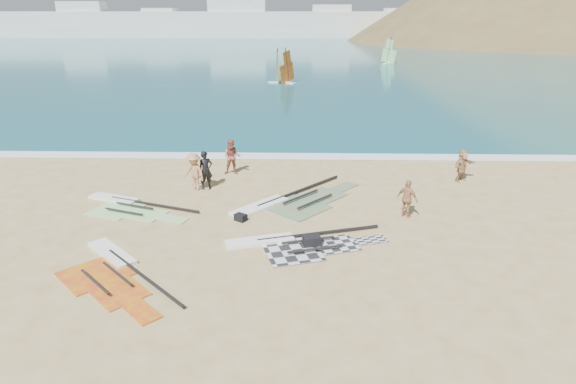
{
  "coord_description": "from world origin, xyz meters",
  "views": [
    {
      "loc": [
        0.3,
        -13.5,
        7.53
      ],
      "look_at": [
        -0.14,
        4.0,
        1.0
      ],
      "focal_mm": 30.0,
      "sensor_mm": 36.0,
      "label": 1
    }
  ],
  "objects_px": {
    "person_wetsuit": "(206,170)",
    "rig_grey": "(295,243)",
    "rig_red": "(113,270)",
    "beachgoer_back": "(407,199)",
    "gear_bag_far": "(241,217)",
    "beachgoer_right": "(462,165)",
    "beachgoer_mid": "(194,172)",
    "rig_green": "(127,206)",
    "gear_bag_near": "(312,241)",
    "beachgoer_left": "(232,157)",
    "rig_orange": "(291,201)"
  },
  "relations": [
    {
      "from": "beachgoer_right",
      "to": "beachgoer_left",
      "type": "bearing_deg",
      "value": 137.64
    },
    {
      "from": "person_wetsuit",
      "to": "rig_grey",
      "type": "bearing_deg",
      "value": -79.86
    },
    {
      "from": "rig_green",
      "to": "beachgoer_back",
      "type": "height_order",
      "value": "beachgoer_back"
    },
    {
      "from": "rig_grey",
      "to": "rig_orange",
      "type": "distance_m",
      "value": 3.95
    },
    {
      "from": "rig_grey",
      "to": "beachgoer_right",
      "type": "height_order",
      "value": "beachgoer_right"
    },
    {
      "from": "rig_red",
      "to": "beachgoer_back",
      "type": "xyz_separation_m",
      "value": [
        9.95,
        4.55,
        0.71
      ]
    },
    {
      "from": "gear_bag_near",
      "to": "beachgoer_left",
      "type": "height_order",
      "value": "beachgoer_left"
    },
    {
      "from": "rig_green",
      "to": "beachgoer_mid",
      "type": "bearing_deg",
      "value": 61.09
    },
    {
      "from": "rig_green",
      "to": "rig_grey",
      "type": "bearing_deg",
      "value": -5.04
    },
    {
      "from": "rig_grey",
      "to": "beachgoer_mid",
      "type": "distance_m",
      "value": 7.09
    },
    {
      "from": "person_wetsuit",
      "to": "beachgoer_mid",
      "type": "height_order",
      "value": "person_wetsuit"
    },
    {
      "from": "rig_grey",
      "to": "rig_green",
      "type": "xyz_separation_m",
      "value": [
        -6.97,
        3.27,
        -0.0
      ]
    },
    {
      "from": "gear_bag_near",
      "to": "rig_green",
      "type": "bearing_deg",
      "value": 156.11
    },
    {
      "from": "beachgoer_left",
      "to": "beachgoer_mid",
      "type": "bearing_deg",
      "value": -123.06
    },
    {
      "from": "beachgoer_left",
      "to": "beachgoer_right",
      "type": "height_order",
      "value": "beachgoer_left"
    },
    {
      "from": "beachgoer_mid",
      "to": "beachgoer_right",
      "type": "bearing_deg",
      "value": 42.11
    },
    {
      "from": "rig_orange",
      "to": "rig_red",
      "type": "height_order",
      "value": "rig_orange"
    },
    {
      "from": "rig_green",
      "to": "beachgoer_back",
      "type": "relative_size",
      "value": 3.39
    },
    {
      "from": "beachgoer_left",
      "to": "beachgoer_back",
      "type": "bearing_deg",
      "value": -37.71
    },
    {
      "from": "rig_grey",
      "to": "rig_green",
      "type": "distance_m",
      "value": 7.7
    },
    {
      "from": "rig_green",
      "to": "gear_bag_near",
      "type": "xyz_separation_m",
      "value": [
        7.56,
        -3.35,
        0.14
      ]
    },
    {
      "from": "rig_orange",
      "to": "beachgoer_back",
      "type": "relative_size",
      "value": 3.68
    },
    {
      "from": "beachgoer_back",
      "to": "beachgoer_mid",
      "type": "bearing_deg",
      "value": 26.15
    },
    {
      "from": "rig_grey",
      "to": "rig_red",
      "type": "xyz_separation_m",
      "value": [
        -5.61,
        -2.0,
        -0.0
      ]
    },
    {
      "from": "beachgoer_left",
      "to": "beachgoer_mid",
      "type": "height_order",
      "value": "beachgoer_left"
    },
    {
      "from": "person_wetsuit",
      "to": "beachgoer_left",
      "type": "bearing_deg",
      "value": 41.25
    },
    {
      "from": "rig_grey",
      "to": "beachgoer_back",
      "type": "height_order",
      "value": "beachgoer_back"
    },
    {
      "from": "rig_green",
      "to": "gear_bag_near",
      "type": "relative_size",
      "value": 8.81
    },
    {
      "from": "gear_bag_far",
      "to": "beachgoer_right",
      "type": "distance_m",
      "value": 11.14
    },
    {
      "from": "beachgoer_right",
      "to": "beachgoer_mid",
      "type": "bearing_deg",
      "value": 149.11
    },
    {
      "from": "rig_grey",
      "to": "rig_red",
      "type": "distance_m",
      "value": 5.95
    },
    {
      "from": "rig_grey",
      "to": "person_wetsuit",
      "type": "bearing_deg",
      "value": 109.1
    },
    {
      "from": "rig_green",
      "to": "beachgoer_right",
      "type": "bearing_deg",
      "value": 34.09
    },
    {
      "from": "rig_grey",
      "to": "person_wetsuit",
      "type": "xyz_separation_m",
      "value": [
        -4.09,
        5.59,
        0.83
      ]
    },
    {
      "from": "rig_orange",
      "to": "beachgoer_back",
      "type": "distance_m",
      "value": 4.81
    },
    {
      "from": "gear_bag_near",
      "to": "beachgoer_back",
      "type": "distance_m",
      "value": 4.63
    },
    {
      "from": "rig_grey",
      "to": "gear_bag_near",
      "type": "relative_size",
      "value": 9.87
    },
    {
      "from": "beachgoer_mid",
      "to": "gear_bag_far",
      "type": "bearing_deg",
      "value": -18.96
    },
    {
      "from": "gear_bag_far",
      "to": "beachgoer_back",
      "type": "distance_m",
      "value": 6.51
    },
    {
      "from": "rig_green",
      "to": "rig_orange",
      "type": "distance_m",
      "value": 6.8
    },
    {
      "from": "beachgoer_right",
      "to": "gear_bag_near",
      "type": "bearing_deg",
      "value": -174.12
    },
    {
      "from": "rig_orange",
      "to": "beachgoer_mid",
      "type": "bearing_deg",
      "value": 113.67
    },
    {
      "from": "beachgoer_back",
      "to": "rig_green",
      "type": "bearing_deg",
      "value": 39.99
    },
    {
      "from": "beachgoer_mid",
      "to": "beachgoer_back",
      "type": "distance_m",
      "value": 9.35
    },
    {
      "from": "beachgoer_back",
      "to": "beachgoer_right",
      "type": "distance_m",
      "value": 5.63
    },
    {
      "from": "beachgoer_right",
      "to": "person_wetsuit",
      "type": "bearing_deg",
      "value": 148.3
    },
    {
      "from": "beachgoer_mid",
      "to": "beachgoer_right",
      "type": "height_order",
      "value": "beachgoer_mid"
    },
    {
      "from": "rig_grey",
      "to": "gear_bag_near",
      "type": "height_order",
      "value": "gear_bag_near"
    },
    {
      "from": "rig_green",
      "to": "beachgoer_mid",
      "type": "distance_m",
      "value": 3.29
    },
    {
      "from": "rig_grey",
      "to": "beachgoer_left",
      "type": "relative_size",
      "value": 3.27
    }
  ]
}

